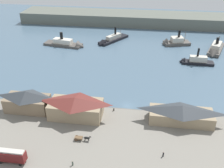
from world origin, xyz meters
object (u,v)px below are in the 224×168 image
at_px(ferry_shed_west_terminal, 27,101).
at_px(ferry_moored_east, 68,44).
at_px(pedestrian_by_tram, 163,154).
at_px(ferry_outer_harbor, 110,40).
at_px(ferry_shed_customs_shed, 181,114).
at_px(ferry_mid_harbor, 174,42).
at_px(mooring_post_east, 114,110).
at_px(pedestrian_at_waters_edge, 73,163).
at_px(ferry_moored_west, 194,61).
at_px(horse_cart, 82,138).
at_px(ferry_shed_central_terminal, 76,107).
at_px(ferry_approaching_east, 215,50).
at_px(street_tram, 11,155).

bearing_deg(ferry_shed_west_terminal, ferry_moored_east, 94.03).
distance_m(pedestrian_by_tram, ferry_outer_harbor, 99.02).
distance_m(ferry_shed_customs_shed, ferry_mid_harbor, 78.27).
xyz_separation_m(pedestrian_by_tram, ferry_moored_east, (-53.58, 84.18, -0.64)).
distance_m(mooring_post_east, ferry_moored_east, 73.28).
bearing_deg(pedestrian_at_waters_edge, ferry_shed_customs_shed, 37.57).
bearing_deg(pedestrian_by_tram, pedestrian_at_waters_edge, -164.60).
height_order(ferry_shed_west_terminal, ferry_shed_customs_shed, ferry_shed_west_terminal).
relative_size(pedestrian_by_tram, ferry_moored_east, 0.07).
bearing_deg(ferry_moored_west, horse_cart, -123.28).
xyz_separation_m(ferry_moored_west, ferry_moored_east, (-71.76, 14.81, -0.11)).
relative_size(pedestrian_by_tram, ferry_moored_west, 0.10).
height_order(ferry_shed_central_terminal, ferry_moored_east, ferry_shed_central_terminal).
bearing_deg(ferry_shed_customs_shed, horse_cart, -155.95).
xyz_separation_m(pedestrian_at_waters_edge, mooring_post_east, (7.96, 27.46, -0.28)).
height_order(ferry_outer_harbor, ferry_mid_harbor, ferry_mid_harbor).
xyz_separation_m(ferry_shed_central_terminal, pedestrian_at_waters_edge, (4.92, -22.41, -3.22)).
bearing_deg(ferry_outer_harbor, horse_cart, -87.31).
xyz_separation_m(ferry_shed_customs_shed, ferry_moored_east, (-59.99, 66.75, -3.21)).
bearing_deg(pedestrian_by_tram, ferry_mid_harbor, 84.34).
bearing_deg(ferry_outer_harbor, ferry_mid_harbor, 1.53).
height_order(ferry_shed_central_terminal, horse_cart, ferry_shed_central_terminal).
height_order(ferry_moored_west, ferry_approaching_east, ferry_moored_west).
bearing_deg(ferry_moored_west, ferry_shed_west_terminal, -141.84).
distance_m(ferry_shed_west_terminal, street_tram, 25.68).
bearing_deg(ferry_approaching_east, horse_cart, -124.60).
relative_size(ferry_shed_central_terminal, ferry_mid_harbor, 1.04).
xyz_separation_m(horse_cart, ferry_approaching_east, (57.36, 83.15, -0.53)).
relative_size(street_tram, pedestrian_at_waters_edge, 5.27).
height_order(ferry_moored_east, ferry_mid_harbor, ferry_mid_harbor).
distance_m(pedestrian_at_waters_edge, ferry_moored_west, 87.87).
bearing_deg(ferry_mid_harbor, horse_cart, -110.58).
relative_size(pedestrian_at_waters_edge, ferry_mid_harbor, 0.09).
xyz_separation_m(ferry_shed_customs_shed, pedestrian_by_tram, (-6.41, -17.43, -2.57)).
distance_m(ferry_shed_west_terminal, ferry_outer_harbor, 80.30).
bearing_deg(horse_cart, pedestrian_by_tram, -7.56).
height_order(ferry_moored_west, ferry_moored_east, ferry_moored_west).
bearing_deg(ferry_moored_east, ferry_approaching_east, 1.54).
xyz_separation_m(street_tram, pedestrian_at_waters_edge, (17.40, 1.20, -1.79)).
bearing_deg(street_tram, ferry_shed_west_terminal, 103.84).
bearing_deg(ferry_outer_harbor, mooring_post_east, -80.72).
bearing_deg(pedestrian_at_waters_edge, ferry_outer_harbor, 92.33).
relative_size(pedestrian_at_waters_edge, ferry_outer_harbor, 0.07).
height_order(ferry_shed_customs_shed, ferry_mid_harbor, ferry_mid_harbor).
bearing_deg(mooring_post_east, horse_cart, -114.51).
bearing_deg(pedestrian_at_waters_edge, mooring_post_east, 73.83).
distance_m(ferry_shed_customs_shed, mooring_post_east, 24.12).
bearing_deg(ferry_moored_west, ferry_outer_harbor, 152.15).
height_order(ferry_shed_central_terminal, ferry_shed_customs_shed, ferry_shed_central_terminal).
xyz_separation_m(ferry_shed_west_terminal, ferry_mid_harbor, (58.30, 78.86, -3.62)).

